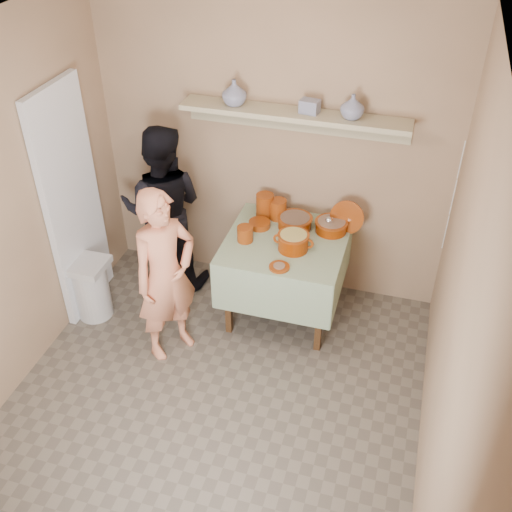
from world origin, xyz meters
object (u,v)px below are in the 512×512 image
(person_helper, at_px, (163,209))
(serving_table, at_px, (286,252))
(person_cook, at_px, (166,276))
(cazuela_rice, at_px, (293,240))
(trash_bin, at_px, (91,288))

(person_helper, xyz_separation_m, serving_table, (1.14, -0.14, -0.13))
(person_cook, distance_m, serving_table, 1.03)
(person_helper, bearing_deg, cazuela_rice, 156.91)
(cazuela_rice, distance_m, trash_bin, 1.80)
(person_cook, relative_size, person_helper, 0.95)
(serving_table, height_order, cazuela_rice, cazuela_rice)
(serving_table, bearing_deg, cazuela_rice, -52.54)
(person_cook, distance_m, cazuela_rice, 1.03)
(cazuela_rice, bearing_deg, person_cook, -145.86)
(cazuela_rice, bearing_deg, trash_bin, -166.81)
(cazuela_rice, height_order, trash_bin, cazuela_rice)
(person_cook, xyz_separation_m, cazuela_rice, (0.85, 0.58, 0.11))
(cazuela_rice, xyz_separation_m, trash_bin, (-1.66, -0.39, -0.56))
(person_helper, xyz_separation_m, trash_bin, (-0.43, -0.64, -0.49))
(serving_table, bearing_deg, trash_bin, -162.42)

